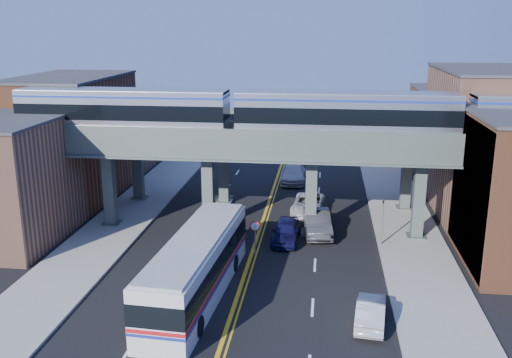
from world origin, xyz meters
TOP-DOWN VIEW (x-y plane):
  - ground at (0.00, 0.00)m, footprint 120.00×120.00m
  - sidewalk_west at (-11.50, 10.00)m, footprint 5.00×70.00m
  - sidewalk_east at (11.50, 10.00)m, footprint 5.00×70.00m
  - building_west_a at (-18.50, 4.00)m, footprint 8.00×10.00m
  - building_west_b at (-18.50, 16.00)m, footprint 8.00×14.00m
  - building_west_c at (-18.50, 29.00)m, footprint 8.00×10.00m
  - building_east_b at (18.50, 16.00)m, footprint 8.00×14.00m
  - building_east_c at (18.50, 29.00)m, footprint 8.00×10.00m
  - mural_panel at (14.55, 4.00)m, footprint 0.10×9.50m
  - elevated_viaduct_near at (0.00, 8.00)m, footprint 52.00×3.60m
  - elevated_viaduct_far at (0.00, 15.00)m, footprint 52.00×3.60m
  - transit_train at (6.35, 8.00)m, footprint 49.66×3.12m
  - stop_sign at (0.30, 3.00)m, footprint 0.76×0.09m
  - traffic_signal at (9.20, 6.00)m, footprint 0.15×0.18m
  - transit_bus at (-2.40, -3.38)m, footprint 3.97×13.99m
  - car_lane_a at (2.23, 6.18)m, footprint 2.07×4.86m
  - car_lane_b at (4.51, 8.02)m, footprint 2.54×5.71m
  - car_lane_c at (3.62, 13.05)m, footprint 2.98×5.67m
  - car_lane_d at (1.80, 23.06)m, footprint 2.53×6.05m
  - car_parked_curb at (7.65, -5.43)m, footprint 2.00×4.49m

SIDE VIEW (x-z plane):
  - ground at x=0.00m, z-range 0.00..0.00m
  - sidewalk_west at x=-11.50m, z-range 0.00..0.16m
  - sidewalk_east at x=11.50m, z-range 0.00..0.16m
  - car_parked_curb at x=7.65m, z-range 0.00..1.43m
  - car_lane_c at x=3.62m, z-range 0.00..1.52m
  - car_lane_a at x=2.23m, z-range 0.00..1.64m
  - car_lane_d at x=1.80m, z-range 0.00..1.75m
  - car_lane_b at x=4.51m, z-range 0.00..1.82m
  - stop_sign at x=0.30m, z-range 0.44..3.07m
  - transit_bus at x=-2.40m, z-range 0.05..3.61m
  - traffic_signal at x=9.20m, z-range 0.25..4.35m
  - building_west_c at x=-18.50m, z-range 0.00..8.00m
  - building_west_a at x=-18.50m, z-range 0.00..9.00m
  - building_east_c at x=18.50m, z-range 0.00..9.00m
  - mural_panel at x=14.55m, z-range 0.00..9.50m
  - building_west_b at x=-18.50m, z-range 0.00..11.00m
  - building_east_b at x=18.50m, z-range 0.00..12.00m
  - elevated_viaduct_near at x=0.00m, z-range 2.77..10.17m
  - elevated_viaduct_far at x=0.00m, z-range 2.77..10.17m
  - transit_train at x=6.35m, z-range 7.55..11.18m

